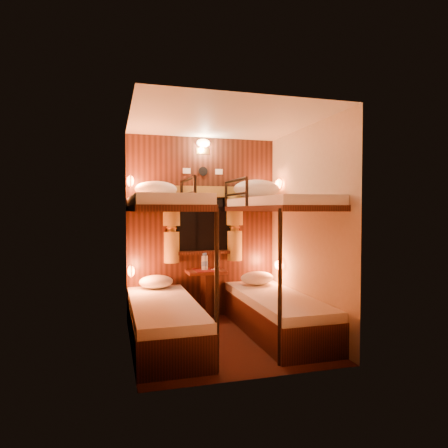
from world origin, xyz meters
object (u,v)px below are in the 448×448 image
object	(u,v)px
bottle_left	(205,263)
table	(206,288)
bunk_right	(276,286)
bunk_left	(164,292)
bottle_right	(204,263)

from	to	relation	value
bottle_left	table	bearing A→B (deg)	-60.44
bunk_right	table	size ratio (longest dim) A/B	2.90
bunk_left	bottle_right	distance (m)	1.03
bottle_right	bunk_right	bearing A→B (deg)	-50.12
table	bottle_right	size ratio (longest dim) A/B	3.00
bunk_left	bunk_right	xyz separation A→B (m)	(1.30, 0.00, 0.00)
bottle_left	bunk_right	bearing A→B (deg)	-50.45
bottle_right	bunk_left	bearing A→B (deg)	-127.84
bunk_left	bottle_right	xyz separation A→B (m)	(0.62, 0.80, 0.19)
bunk_left	bottle_right	world-z (taller)	bunk_left
bunk_left	bunk_right	world-z (taller)	same
bunk_left	bottle_right	bearing A→B (deg)	52.16
bunk_left	bottle_right	size ratio (longest dim) A/B	8.69
bunk_left	bunk_right	bearing A→B (deg)	0.00
bunk_left	bunk_right	size ratio (longest dim) A/B	1.00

